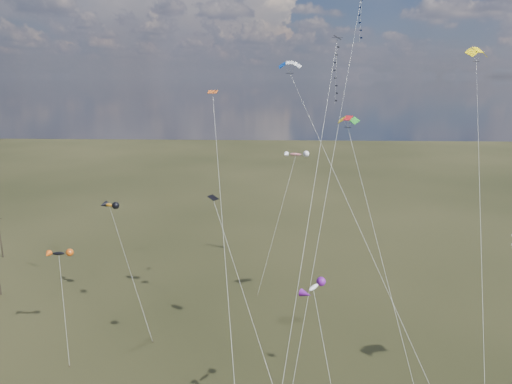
{
  "coord_description": "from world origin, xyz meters",
  "views": [
    {
      "loc": [
        1.97,
        -29.57,
        31.05
      ],
      "look_at": [
        0.0,
        18.0,
        19.0
      ],
      "focal_mm": 32.0,
      "sensor_mm": 36.0,
      "label": 1
    }
  ],
  "objects_px": {
    "parafoil_yellow": "(478,52)",
    "diamond_black_high": "(333,90)",
    "novelty_black_orange": "(59,254)",
    "utility_pole_far": "(0,235)"
  },
  "relations": [
    {
      "from": "diamond_black_high",
      "to": "novelty_black_orange",
      "type": "bearing_deg",
      "value": 173.65
    },
    {
      "from": "diamond_black_high",
      "to": "parafoil_yellow",
      "type": "height_order",
      "value": "diamond_black_high"
    },
    {
      "from": "utility_pole_far",
      "to": "diamond_black_high",
      "type": "relative_size",
      "value": 0.23
    },
    {
      "from": "novelty_black_orange",
      "to": "parafoil_yellow",
      "type": "bearing_deg",
      "value": -0.58
    },
    {
      "from": "diamond_black_high",
      "to": "utility_pole_far",
      "type": "bearing_deg",
      "value": 152.34
    },
    {
      "from": "diamond_black_high",
      "to": "novelty_black_orange",
      "type": "height_order",
      "value": "diamond_black_high"
    },
    {
      "from": "parafoil_yellow",
      "to": "diamond_black_high",
      "type": "bearing_deg",
      "value": -168.57
    },
    {
      "from": "diamond_black_high",
      "to": "parafoil_yellow",
      "type": "distance_m",
      "value": 15.38
    },
    {
      "from": "utility_pole_far",
      "to": "novelty_black_orange",
      "type": "relative_size",
      "value": 0.7
    },
    {
      "from": "diamond_black_high",
      "to": "parafoil_yellow",
      "type": "xyz_separation_m",
      "value": [
        14.63,
        2.96,
        3.68
      ]
    }
  ]
}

